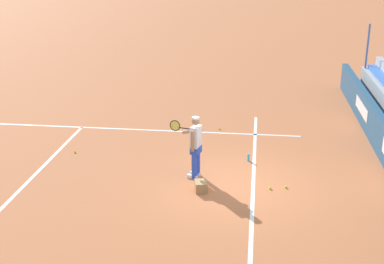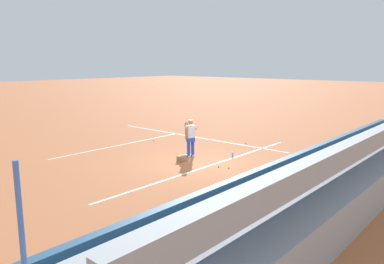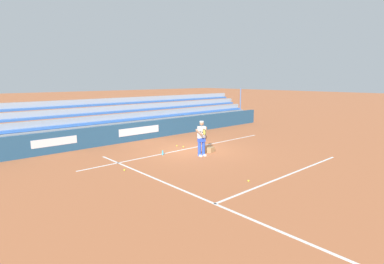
{
  "view_description": "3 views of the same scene",
  "coord_description": "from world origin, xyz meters",
  "px_view_note": "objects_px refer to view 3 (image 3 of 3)",
  "views": [
    {
      "loc": [
        -12.85,
        -0.49,
        6.0
      ],
      "look_at": [
        0.17,
        1.14,
        1.39
      ],
      "focal_mm": 50.0,
      "sensor_mm": 36.0,
      "label": 1
    },
    {
      "loc": [
        -11.99,
        -9.87,
        4.21
      ],
      "look_at": [
        0.31,
        0.88,
        1.2
      ],
      "focal_mm": 35.0,
      "sensor_mm": 36.0,
      "label": 2
    },
    {
      "loc": [
        10.28,
        11.36,
        3.7
      ],
      "look_at": [
        -0.01,
        -0.12,
        0.97
      ],
      "focal_mm": 28.0,
      "sensor_mm": 36.0,
      "label": 3
    }
  ],
  "objects_px": {
    "tennis_ball_far_right": "(124,170)",
    "tennis_ball_near_player": "(177,146)",
    "ball_box_cardboard": "(210,150)",
    "tennis_ball_toward_net": "(248,181)",
    "tennis_ball_stray_back": "(183,147)",
    "water_bottle": "(163,153)",
    "tennis_player": "(202,138)"
  },
  "relations": [
    {
      "from": "tennis_player",
      "to": "water_bottle",
      "type": "height_order",
      "value": "tennis_player"
    },
    {
      "from": "ball_box_cardboard",
      "to": "tennis_ball_near_player",
      "type": "relative_size",
      "value": 6.06
    },
    {
      "from": "tennis_ball_far_right",
      "to": "tennis_ball_toward_net",
      "type": "relative_size",
      "value": 1.0
    },
    {
      "from": "tennis_ball_near_player",
      "to": "tennis_ball_toward_net",
      "type": "relative_size",
      "value": 1.0
    },
    {
      "from": "water_bottle",
      "to": "tennis_player",
      "type": "bearing_deg",
      "value": 132.37
    },
    {
      "from": "tennis_player",
      "to": "tennis_ball_far_right",
      "type": "xyz_separation_m",
      "value": [
        4.03,
        -0.36,
        -0.86
      ]
    },
    {
      "from": "ball_box_cardboard",
      "to": "tennis_ball_toward_net",
      "type": "relative_size",
      "value": 6.06
    },
    {
      "from": "tennis_ball_toward_net",
      "to": "tennis_ball_stray_back",
      "type": "bearing_deg",
      "value": -107.48
    },
    {
      "from": "tennis_ball_stray_back",
      "to": "ball_box_cardboard",
      "type": "bearing_deg",
      "value": 100.06
    },
    {
      "from": "ball_box_cardboard",
      "to": "water_bottle",
      "type": "relative_size",
      "value": 1.82
    },
    {
      "from": "tennis_ball_far_right",
      "to": "tennis_ball_stray_back",
      "type": "relative_size",
      "value": 1.0
    },
    {
      "from": "tennis_ball_stray_back",
      "to": "tennis_ball_far_right",
      "type": "bearing_deg",
      "value": 20.05
    },
    {
      "from": "tennis_player",
      "to": "tennis_ball_toward_net",
      "type": "relative_size",
      "value": 25.98
    },
    {
      "from": "water_bottle",
      "to": "tennis_ball_toward_net",
      "type": "bearing_deg",
      "value": 90.01
    },
    {
      "from": "tennis_player",
      "to": "ball_box_cardboard",
      "type": "relative_size",
      "value": 4.29
    },
    {
      "from": "tennis_ball_near_player",
      "to": "tennis_ball_toward_net",
      "type": "distance_m",
      "value": 6.52
    },
    {
      "from": "tennis_ball_toward_net",
      "to": "tennis_ball_stray_back",
      "type": "height_order",
      "value": "same"
    },
    {
      "from": "tennis_ball_far_right",
      "to": "tennis_ball_near_player",
      "type": "relative_size",
      "value": 1.0
    },
    {
      "from": "tennis_ball_toward_net",
      "to": "water_bottle",
      "type": "relative_size",
      "value": 0.3
    },
    {
      "from": "tennis_ball_far_right",
      "to": "water_bottle",
      "type": "xyz_separation_m",
      "value": [
        -2.73,
        -1.06,
        0.08
      ]
    },
    {
      "from": "tennis_player",
      "to": "tennis_ball_near_player",
      "type": "relative_size",
      "value": 25.98
    },
    {
      "from": "tennis_player",
      "to": "tennis_ball_far_right",
      "type": "bearing_deg",
      "value": -5.15
    },
    {
      "from": "water_bottle",
      "to": "tennis_ball_stray_back",
      "type": "bearing_deg",
      "value": -161.85
    },
    {
      "from": "ball_box_cardboard",
      "to": "tennis_ball_far_right",
      "type": "xyz_separation_m",
      "value": [
        4.89,
        -0.11,
        -0.1
      ]
    },
    {
      "from": "ball_box_cardboard",
      "to": "tennis_ball_stray_back",
      "type": "bearing_deg",
      "value": -79.94
    },
    {
      "from": "ball_box_cardboard",
      "to": "tennis_player",
      "type": "bearing_deg",
      "value": 16.51
    },
    {
      "from": "tennis_ball_near_player",
      "to": "water_bottle",
      "type": "bearing_deg",
      "value": 30.51
    },
    {
      "from": "tennis_ball_far_right",
      "to": "tennis_ball_near_player",
      "type": "height_order",
      "value": "same"
    },
    {
      "from": "tennis_ball_far_right",
      "to": "tennis_ball_toward_net",
      "type": "height_order",
      "value": "same"
    },
    {
      "from": "tennis_player",
      "to": "tennis_ball_toward_net",
      "type": "bearing_deg",
      "value": 71.32
    },
    {
      "from": "tennis_ball_stray_back",
      "to": "tennis_player",
      "type": "bearing_deg",
      "value": 74.84
    },
    {
      "from": "tennis_ball_stray_back",
      "to": "water_bottle",
      "type": "height_order",
      "value": "water_bottle"
    }
  ]
}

